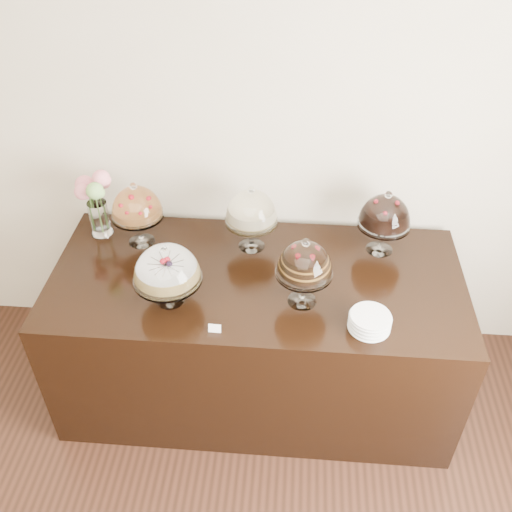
# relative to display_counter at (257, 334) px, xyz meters

# --- Properties ---
(wall_back) EXTENTS (5.00, 0.04, 3.00)m
(wall_back) POSITION_rel_display_counter_xyz_m (-0.34, 0.55, 1.05)
(wall_back) COLOR #C1B59B
(wall_back) RESTS_ON ground
(display_counter) EXTENTS (2.20, 1.00, 0.90)m
(display_counter) POSITION_rel_display_counter_xyz_m (0.00, 0.00, 0.00)
(display_counter) COLOR black
(display_counter) RESTS_ON ground
(cake_stand_sugar_sponge) EXTENTS (0.34, 0.34, 0.36)m
(cake_stand_sugar_sponge) POSITION_rel_display_counter_xyz_m (-0.42, -0.21, 0.67)
(cake_stand_sugar_sponge) COLOR white
(cake_stand_sugar_sponge) RESTS_ON display_counter
(cake_stand_choco_layer) EXTENTS (0.28, 0.28, 0.39)m
(cake_stand_choco_layer) POSITION_rel_display_counter_xyz_m (0.24, -0.17, 0.70)
(cake_stand_choco_layer) COLOR white
(cake_stand_choco_layer) RESTS_ON display_counter
(cake_stand_cheesecake) EXTENTS (0.29, 0.29, 0.40)m
(cake_stand_cheesecake) POSITION_rel_display_counter_xyz_m (-0.05, 0.26, 0.70)
(cake_stand_cheesecake) COLOR white
(cake_stand_cheesecake) RESTS_ON display_counter
(cake_stand_dark_choco) EXTENTS (0.29, 0.29, 0.38)m
(cake_stand_dark_choco) POSITION_rel_display_counter_xyz_m (0.67, 0.29, 0.69)
(cake_stand_dark_choco) COLOR white
(cake_stand_dark_choco) RESTS_ON display_counter
(cake_stand_fruit_tart) EXTENTS (0.29, 0.29, 0.39)m
(cake_stand_fruit_tart) POSITION_rel_display_counter_xyz_m (-0.68, 0.25, 0.70)
(cake_stand_fruit_tart) COLOR white
(cake_stand_fruit_tart) RESTS_ON display_counter
(flower_vase) EXTENTS (0.23, 0.27, 0.42)m
(flower_vase) POSITION_rel_display_counter_xyz_m (-0.93, 0.31, 0.69)
(flower_vase) COLOR white
(flower_vase) RESTS_ON display_counter
(plate_stack) EXTENTS (0.20, 0.20, 0.08)m
(plate_stack) POSITION_rel_display_counter_xyz_m (0.57, -0.33, 0.49)
(plate_stack) COLOR white
(plate_stack) RESTS_ON display_counter
(price_card_left) EXTENTS (0.06, 0.02, 0.04)m
(price_card_left) POSITION_rel_display_counter_xyz_m (-0.17, -0.41, 0.47)
(price_card_left) COLOR white
(price_card_left) RESTS_ON display_counter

